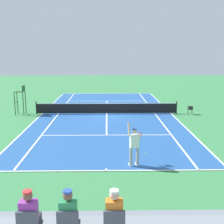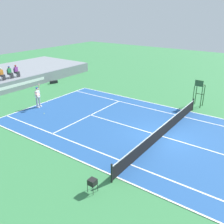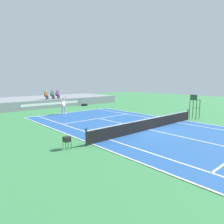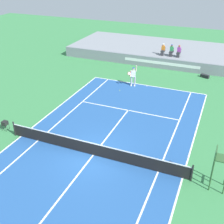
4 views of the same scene
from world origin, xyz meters
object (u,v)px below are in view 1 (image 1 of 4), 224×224
(spectator_seated_0, at_px, (114,217))
(spectator_seated_2, at_px, (30,217))
(spectator_seated_1, at_px, (69,217))
(tennis_player, at_px, (134,145))
(tennis_ball, at_px, (146,153))
(ball_hopper, at_px, (190,108))
(umpire_chair, at_px, (21,96))

(spectator_seated_0, xyz_separation_m, spectator_seated_2, (1.76, 0.00, 0.00))
(spectator_seated_1, bearing_deg, spectator_seated_2, 0.00)
(spectator_seated_0, relative_size, tennis_player, 0.61)
(tennis_ball, bearing_deg, spectator_seated_2, 67.18)
(tennis_ball, relative_size, ball_hopper, 0.10)
(tennis_ball, height_order, umpire_chair, umpire_chair)
(tennis_player, height_order, ball_hopper, tennis_player)
(spectator_seated_0, height_order, spectator_seated_2, same)
(ball_hopper, bearing_deg, spectator_seated_1, 66.57)
(umpire_chair, bearing_deg, spectator_seated_2, 107.11)
(spectator_seated_0, height_order, umpire_chair, same)
(spectator_seated_1, bearing_deg, ball_hopper, -113.43)
(spectator_seated_2, bearing_deg, tennis_ball, -112.82)
(tennis_player, distance_m, tennis_ball, 1.98)
(spectator_seated_2, relative_size, tennis_player, 0.61)
(spectator_seated_0, height_order, tennis_player, spectator_seated_0)
(tennis_ball, bearing_deg, spectator_seated_1, 71.95)
(tennis_ball, bearing_deg, tennis_player, 64.75)
(spectator_seated_1, relative_size, spectator_seated_2, 1.00)
(ball_hopper, bearing_deg, tennis_player, 62.41)
(spectator_seated_1, height_order, umpire_chair, same)
(spectator_seated_2, bearing_deg, spectator_seated_1, 180.00)
(spectator_seated_0, bearing_deg, spectator_seated_2, 0.00)
(spectator_seated_2, xyz_separation_m, ball_hopper, (-8.60, -17.98, -1.21))
(spectator_seated_1, height_order, spectator_seated_2, same)
(spectator_seated_1, relative_size, tennis_player, 0.61)
(spectator_seated_0, height_order, spectator_seated_1, same)
(tennis_ball, xyz_separation_m, umpire_chair, (9.23, -9.76, 1.52))
(spectator_seated_0, bearing_deg, ball_hopper, -110.85)
(spectator_seated_1, relative_size, umpire_chair, 0.52)
(spectator_seated_1, bearing_deg, umpire_chair, -70.60)
(tennis_player, bearing_deg, spectator_seated_0, 81.06)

